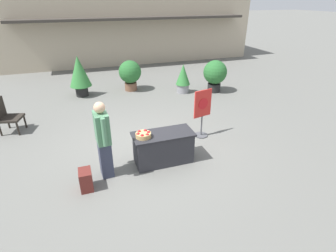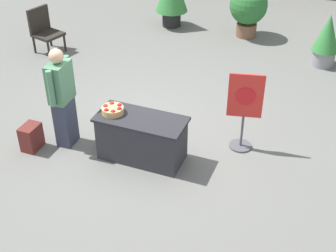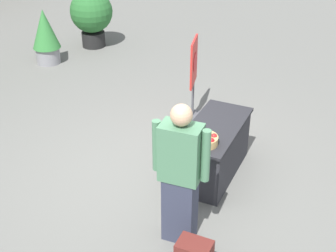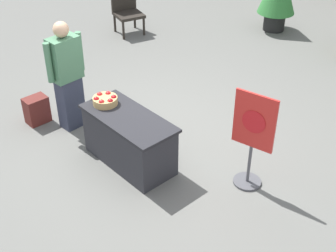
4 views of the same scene
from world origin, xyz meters
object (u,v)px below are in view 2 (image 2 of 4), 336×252
patio_chair (44,29)px  potted_plant_near_left (327,39)px  person_visitor (62,98)px  potted_plant_far_left (248,8)px  display_table (142,138)px  apple_basket (113,110)px  backpack (31,137)px  poster_board (244,110)px

patio_chair → potted_plant_near_left: potted_plant_near_left is taller
person_visitor → potted_plant_near_left: person_visitor is taller
potted_plant_near_left → potted_plant_far_left: bearing=153.8°
display_table → apple_basket: 0.62m
backpack → patio_chair: 3.75m
display_table → apple_basket: (-0.45, -0.03, 0.42)m
display_table → potted_plant_near_left: bearing=62.9°
poster_board → potted_plant_near_left: bearing=152.9°
person_visitor → backpack: (-0.44, -0.35, -0.63)m
potted_plant_far_left → potted_plant_near_left: bearing=-26.2°
backpack → patio_chair: size_ratio=0.43×
poster_board → potted_plant_far_left: size_ratio=1.09×
display_table → poster_board: 1.63m
display_table → poster_board: size_ratio=1.04×
display_table → backpack: bearing=-166.1°
display_table → potted_plant_far_left: (0.35, 5.29, 0.33)m
patio_chair → apple_basket: bearing=-27.1°
display_table → potted_plant_near_left: (2.23, 4.36, 0.22)m
person_visitor → patio_chair: person_visitor is taller
patio_chair → potted_plant_near_left: size_ratio=0.88×
patio_chair → poster_board: bearing=-6.9°
apple_basket → patio_chair: size_ratio=0.34×
backpack → apple_basket: bearing=17.4°
apple_basket → potted_plant_far_left: (0.80, 5.32, -0.09)m
patio_chair → potted_plant_far_left: 4.69m
display_table → patio_chair: bearing=142.3°
display_table → backpack: size_ratio=3.23×
person_visitor → poster_board: 2.80m
apple_basket → poster_board: poster_board is taller
apple_basket → poster_board: size_ratio=0.25×
backpack → potted_plant_far_left: potted_plant_far_left is taller
display_table → potted_plant_far_left: bearing=86.3°
apple_basket → patio_chair: bearing=138.3°
poster_board → potted_plant_far_left: 4.57m
display_table → potted_plant_far_left: potted_plant_far_left is taller
patio_chair → potted_plant_far_left: size_ratio=0.82×
apple_basket → potted_plant_near_left: bearing=58.6°
potted_plant_near_left → apple_basket: bearing=-121.4°
person_visitor → display_table: bearing=0.0°
poster_board → potted_plant_near_left: (0.88, 3.53, -0.11)m
potted_plant_far_left → potted_plant_near_left: size_ratio=1.08×
apple_basket → potted_plant_near_left: size_ratio=0.30×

